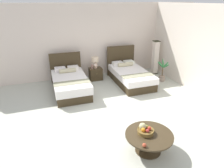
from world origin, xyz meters
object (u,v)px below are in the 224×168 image
Objects in this scene: bed_near_window at (70,83)px; bed_near_corner at (130,75)px; nightstand at (96,74)px; coffee_table at (149,138)px; vase at (92,67)px; potted_palm at (162,73)px; table_lamp at (95,61)px; fruit_bowl at (145,130)px; floor_lamp_corner at (155,57)px; loose_apple at (144,145)px.

bed_near_window is 0.98× the size of bed_near_corner.
nightstand is 4.38m from coffee_table.
vase is 0.20× the size of potted_palm.
table_lamp reaches higher than fruit_bowl.
coffee_table is 5.03m from floor_lamp_corner.
table_lamp is at bearing 176.57° from floor_lamp_corner.
nightstand reaches higher than coffee_table.
bed_near_corner is at bearing -157.28° from floor_lamp_corner.
vase is 4.27m from fruit_bowl.
coffee_table is at bearing -73.68° from bed_near_window.
table_lamp is 2.58× the size of vase.
bed_near_corner is 28.30× the size of loose_apple.
bed_near_corner is 1.38m from nightstand.
table_lamp is at bearing 85.76° from loose_apple.
bed_near_corner is 1.51m from vase.
vase is 2.21× the size of loose_apple.
bed_near_corner reaches higher than potted_palm.
fruit_bowl is 4.47× the size of loose_apple.
bed_near_window reaches higher than nightstand.
fruit_bowl is at bearing 59.99° from loose_apple.
vase is at bearing 90.22° from fruit_bowl.
bed_near_window is 2.50× the size of potted_palm.
nightstand is 4.32m from fruit_bowl.
bed_near_corner is 6.34× the size of fruit_bowl.
floor_lamp_corner is (3.74, 0.61, 0.40)m from bed_near_window.
vase is 4.66m from loose_apple.
potted_palm is at bearing -12.37° from bed_near_corner.
potted_palm is (2.50, 3.37, -0.01)m from coffee_table.
bed_near_window is 4.84× the size of table_lamp.
bed_near_corner is at bearing -28.06° from vase.
bed_near_corner is at bearing -33.12° from table_lamp.
table_lamp reaches higher than nightstand.
fruit_bowl is (0.02, -4.27, -0.07)m from vase.
coffee_table is at bearing -90.89° from nightstand.
coffee_table is 1.15× the size of potted_palm.
fruit_bowl is 0.25× the size of floor_lamp_corner.
potted_palm is at bearing -4.32° from bed_near_window.
vase is (-0.15, -0.06, -0.18)m from table_lamp.
bed_near_window reaches higher than fruit_bowl.
vase is (-0.15, -0.04, 0.33)m from nightstand.
bed_near_window reaches higher than potted_palm.
bed_near_corner is at bearing 70.08° from fruit_bowl.
potted_palm is at bearing -101.18° from floor_lamp_corner.
fruit_bowl is 0.44m from loose_apple.
loose_apple reaches higher than nightstand.
potted_palm reaches higher than loose_apple.
floor_lamp_corner reaches higher than loose_apple.
potted_palm reaches higher than vase.
floor_lamp_corner is 1.63× the size of potted_palm.
bed_near_corner reaches higher than vase.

